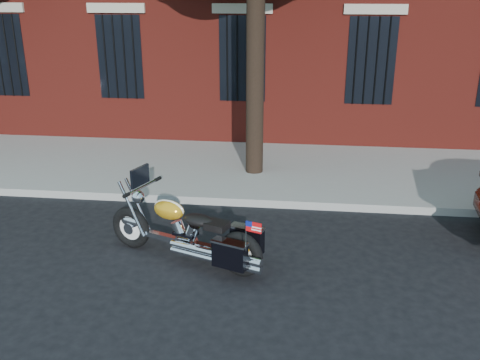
# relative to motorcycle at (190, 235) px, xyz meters

# --- Properties ---
(ground) EXTENTS (120.00, 120.00, 0.00)m
(ground) POSITION_rel_motorcycle_xyz_m (0.08, 0.90, -0.46)
(ground) COLOR black
(ground) RESTS_ON ground
(curb) EXTENTS (40.00, 0.16, 0.15)m
(curb) POSITION_rel_motorcycle_xyz_m (0.08, 2.28, -0.38)
(curb) COLOR gray
(curb) RESTS_ON ground
(sidewalk) EXTENTS (40.00, 3.60, 0.15)m
(sidewalk) POSITION_rel_motorcycle_xyz_m (0.08, 4.16, -0.38)
(sidewalk) COLOR gray
(sidewalk) RESTS_ON ground
(motorcycle) EXTENTS (2.46, 1.39, 1.36)m
(motorcycle) POSITION_rel_motorcycle_xyz_m (0.00, 0.00, 0.00)
(motorcycle) COLOR black
(motorcycle) RESTS_ON ground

